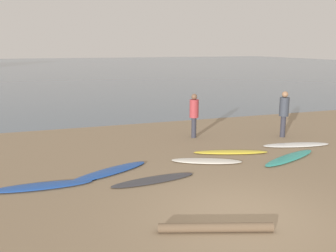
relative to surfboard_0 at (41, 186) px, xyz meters
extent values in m
cube|color=#8C7559|center=(3.99, 6.83, -0.14)|extent=(120.00, 120.00, 0.20)
cube|color=slate|center=(3.99, 56.90, -0.04)|extent=(140.00, 100.00, 0.01)
ellipsoid|color=#1E479E|center=(0.00, 0.00, 0.00)|extent=(2.59, 0.61, 0.08)
ellipsoid|color=#1E479E|center=(1.86, 0.54, 0.00)|extent=(2.54, 1.61, 0.09)
ellipsoid|color=#333338|center=(2.85, -0.49, -0.01)|extent=(2.44, 0.81, 0.06)
ellipsoid|color=silver|center=(4.88, 0.54, 0.00)|extent=(2.24, 1.41, 0.08)
ellipsoid|color=yellow|center=(6.06, 1.15, 0.00)|extent=(2.53, 1.19, 0.09)
ellipsoid|color=teal|center=(7.54, -0.02, 0.00)|extent=(2.66, 1.50, 0.08)
ellipsoid|color=white|center=(8.77, 1.23, 0.00)|extent=(2.57, 1.08, 0.08)
cylinder|color=#2D2D38|center=(5.75, 3.61, 0.36)|extent=(0.19, 0.19, 0.81)
cylinder|color=#9E3338|center=(5.75, 3.61, 1.12)|extent=(0.35, 0.35, 0.70)
sphere|color=brown|center=(5.75, 3.61, 1.58)|extent=(0.23, 0.23, 0.23)
cylinder|color=#2D2D38|center=(9.12, 2.55, 0.38)|extent=(0.20, 0.20, 0.85)
cylinder|color=#333842|center=(9.12, 2.55, 1.17)|extent=(0.37, 0.37, 0.74)
sphere|color=#936B4C|center=(9.12, 2.55, 1.66)|extent=(0.24, 0.24, 0.24)
cylinder|color=brown|center=(3.17, -3.54, 0.05)|extent=(2.18, 0.87, 0.18)
camera|label=1|loc=(0.13, -9.46, 3.49)|focal=39.58mm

